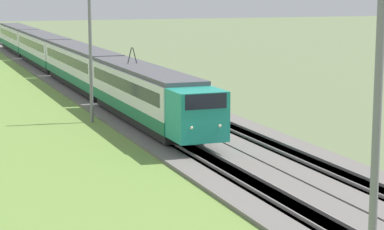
# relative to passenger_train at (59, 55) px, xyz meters

# --- Properties ---
(ballast_main) EXTENTS (240.00, 4.40, 0.30)m
(ballast_main) POSITION_rel_passenger_train_xyz_m (-13.48, 0.00, -2.16)
(ballast_main) COLOR slate
(ballast_main) RESTS_ON ground
(ballast_adjacent) EXTENTS (240.00, 4.40, 0.30)m
(ballast_adjacent) POSITION_rel_passenger_train_xyz_m (-13.48, -4.55, -2.16)
(ballast_adjacent) COLOR slate
(ballast_adjacent) RESTS_ON ground
(track_main) EXTENTS (240.00, 1.57, 0.45)m
(track_main) POSITION_rel_passenger_train_xyz_m (-13.48, 0.00, -2.15)
(track_main) COLOR #4C4238
(track_main) RESTS_ON ground
(track_adjacent) EXTENTS (240.00, 1.57, 0.45)m
(track_adjacent) POSITION_rel_passenger_train_xyz_m (-13.48, -4.55, -2.15)
(track_adjacent) COLOR #4C4238
(track_adjacent) RESTS_ON ground
(grass_verge) EXTENTS (240.00, 10.47, 0.12)m
(grass_verge) POSITION_rel_passenger_train_xyz_m (-13.48, 6.58, -2.25)
(grass_verge) COLOR olive
(grass_verge) RESTS_ON ground
(passenger_train) EXTENTS (78.55, 2.83, 4.96)m
(passenger_train) POSITION_rel_passenger_train_xyz_m (0.00, 0.00, 0.00)
(passenger_train) COLOR teal
(passenger_train) RESTS_ON ground
(catenary_mast_near) EXTENTS (0.22, 2.56, 8.68)m
(catenary_mast_near) POSITION_rel_passenger_train_xyz_m (-58.55, 2.84, 2.17)
(catenary_mast_near) COLOR slate
(catenary_mast_near) RESTS_ON ground
(catenary_mast_mid) EXTENTS (0.22, 2.56, 9.40)m
(catenary_mast_mid) POSITION_rel_passenger_train_xyz_m (-26.55, 2.85, 2.53)
(catenary_mast_mid) COLOR slate
(catenary_mast_mid) RESTS_ON ground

